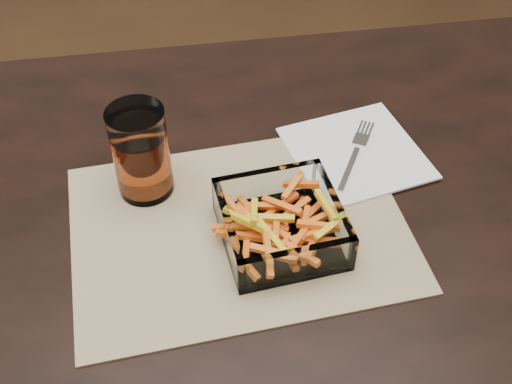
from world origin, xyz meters
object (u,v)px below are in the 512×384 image
at_px(fork, 356,152).
at_px(glass_bowl, 281,226).
at_px(dining_table, 276,259).
at_px(tumbler, 141,155).

bearing_deg(fork, glass_bowl, -104.80).
xyz_separation_m(dining_table, glass_bowl, (-0.00, -0.04, 0.12)).
bearing_deg(glass_bowl, tumbler, 144.60).
xyz_separation_m(glass_bowl, fork, (0.14, 0.14, -0.02)).
height_order(dining_table, fork, fork).
height_order(glass_bowl, tumbler, tumbler).
xyz_separation_m(glass_bowl, tumbler, (-0.17, 0.12, 0.04)).
distance_m(dining_table, tumbler, 0.25).
xyz_separation_m(dining_table, tumbler, (-0.18, 0.09, 0.15)).
distance_m(glass_bowl, tumbler, 0.22).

